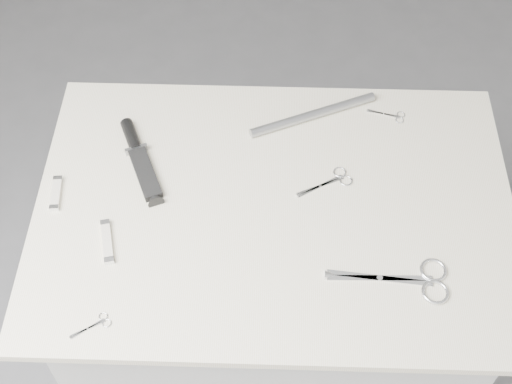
{
  "coord_description": "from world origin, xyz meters",
  "views": [
    {
      "loc": [
        -0.01,
        -0.87,
        2.12
      ],
      "look_at": [
        -0.04,
        0.04,
        0.92
      ],
      "focal_mm": 50.0,
      "sensor_mm": 36.0,
      "label": 1
    }
  ],
  "objects_px": {
    "large_shears": "(415,280)",
    "metal_rail": "(313,115)",
    "pocket_knife_b": "(56,193)",
    "sheathed_knife": "(139,156)",
    "plinth": "(271,311)",
    "embroidery_scissors_a": "(333,181)",
    "tiny_scissors": "(96,325)",
    "pocket_knife_a": "(107,241)",
    "embroidery_scissors_b": "(392,116)"
  },
  "relations": [
    {
      "from": "metal_rail",
      "to": "pocket_knife_a",
      "type": "bearing_deg",
      "value": -139.64
    },
    {
      "from": "tiny_scissors",
      "to": "pocket_knife_a",
      "type": "height_order",
      "value": "pocket_knife_a"
    },
    {
      "from": "large_shears",
      "to": "pocket_knife_b",
      "type": "distance_m",
      "value": 0.76
    },
    {
      "from": "tiny_scissors",
      "to": "metal_rail",
      "type": "relative_size",
      "value": 0.24
    },
    {
      "from": "pocket_knife_a",
      "to": "embroidery_scissors_a",
      "type": "bearing_deg",
      "value": -83.34
    },
    {
      "from": "tiny_scissors",
      "to": "pocket_knife_a",
      "type": "bearing_deg",
      "value": 59.0
    },
    {
      "from": "embroidery_scissors_b",
      "to": "metal_rail",
      "type": "xyz_separation_m",
      "value": [
        -0.18,
        -0.01,
        0.01
      ]
    },
    {
      "from": "large_shears",
      "to": "metal_rail",
      "type": "relative_size",
      "value": 0.76
    },
    {
      "from": "plinth",
      "to": "sheathed_knife",
      "type": "height_order",
      "value": "sheathed_knife"
    },
    {
      "from": "large_shears",
      "to": "pocket_knife_a",
      "type": "distance_m",
      "value": 0.61
    },
    {
      "from": "large_shears",
      "to": "embroidery_scissors_b",
      "type": "distance_m",
      "value": 0.43
    },
    {
      "from": "embroidery_scissors_a",
      "to": "metal_rail",
      "type": "relative_size",
      "value": 0.4
    },
    {
      "from": "large_shears",
      "to": "embroidery_scissors_b",
      "type": "bearing_deg",
      "value": 93.35
    },
    {
      "from": "embroidery_scissors_b",
      "to": "pocket_knife_a",
      "type": "relative_size",
      "value": 0.83
    },
    {
      "from": "large_shears",
      "to": "metal_rail",
      "type": "bearing_deg",
      "value": 116.35
    },
    {
      "from": "pocket_knife_b",
      "to": "metal_rail",
      "type": "distance_m",
      "value": 0.59
    },
    {
      "from": "embroidery_scissors_a",
      "to": "metal_rail",
      "type": "bearing_deg",
      "value": 73.47
    },
    {
      "from": "plinth",
      "to": "tiny_scissors",
      "type": "xyz_separation_m",
      "value": [
        -0.33,
        -0.28,
        0.47
      ]
    },
    {
      "from": "large_shears",
      "to": "plinth",
      "type": "bearing_deg",
      "value": 150.44
    },
    {
      "from": "embroidery_scissors_a",
      "to": "pocket_knife_a",
      "type": "bearing_deg",
      "value": 171.63
    },
    {
      "from": "large_shears",
      "to": "pocket_knife_b",
      "type": "bearing_deg",
      "value": 168.12
    },
    {
      "from": "tiny_scissors",
      "to": "pocket_knife_a",
      "type": "xyz_separation_m",
      "value": [
        -0.01,
        0.18,
        0.0
      ]
    },
    {
      "from": "embroidery_scissors_b",
      "to": "metal_rail",
      "type": "relative_size",
      "value": 0.28
    },
    {
      "from": "large_shears",
      "to": "embroidery_scissors_b",
      "type": "height_order",
      "value": "large_shears"
    },
    {
      "from": "sheathed_knife",
      "to": "metal_rail",
      "type": "xyz_separation_m",
      "value": [
        0.38,
        0.13,
        0.0
      ]
    },
    {
      "from": "large_shears",
      "to": "pocket_knife_a",
      "type": "xyz_separation_m",
      "value": [
        -0.61,
        0.07,
        0.0
      ]
    },
    {
      "from": "embroidery_scissors_a",
      "to": "tiny_scissors",
      "type": "relative_size",
      "value": 1.65
    },
    {
      "from": "large_shears",
      "to": "tiny_scissors",
      "type": "xyz_separation_m",
      "value": [
        -0.6,
        -0.11,
        -0.0
      ]
    },
    {
      "from": "pocket_knife_a",
      "to": "pocket_knife_b",
      "type": "relative_size",
      "value": 1.19
    },
    {
      "from": "large_shears",
      "to": "sheathed_knife",
      "type": "relative_size",
      "value": 1.05
    },
    {
      "from": "plinth",
      "to": "large_shears",
      "type": "relative_size",
      "value": 3.83
    },
    {
      "from": "plinth",
      "to": "pocket_knife_a",
      "type": "xyz_separation_m",
      "value": [
        -0.33,
        -0.1,
        0.48
      ]
    },
    {
      "from": "plinth",
      "to": "embroidery_scissors_a",
      "type": "bearing_deg",
      "value": 29.33
    },
    {
      "from": "pocket_knife_b",
      "to": "pocket_knife_a",
      "type": "bearing_deg",
      "value": -138.17
    },
    {
      "from": "tiny_scissors",
      "to": "embroidery_scissors_b",
      "type": "bearing_deg",
      "value": 9.71
    },
    {
      "from": "sheathed_knife",
      "to": "pocket_knife_b",
      "type": "relative_size",
      "value": 2.55
    },
    {
      "from": "plinth",
      "to": "embroidery_scissors_a",
      "type": "relative_size",
      "value": 7.33
    },
    {
      "from": "pocket_knife_b",
      "to": "metal_rail",
      "type": "xyz_separation_m",
      "value": [
        0.54,
        0.24,
        0.0
      ]
    },
    {
      "from": "embroidery_scissors_b",
      "to": "pocket_knife_b",
      "type": "height_order",
      "value": "pocket_knife_b"
    },
    {
      "from": "embroidery_scissors_b",
      "to": "metal_rail",
      "type": "height_order",
      "value": "metal_rail"
    },
    {
      "from": "plinth",
      "to": "embroidery_scissors_b",
      "type": "relative_size",
      "value": 10.3
    },
    {
      "from": "sheathed_knife",
      "to": "embroidery_scissors_a",
      "type": "bearing_deg",
      "value": -119.65
    },
    {
      "from": "tiny_scissors",
      "to": "metal_rail",
      "type": "xyz_separation_m",
      "value": [
        0.41,
        0.54,
        0.01
      ]
    },
    {
      "from": "sheathed_knife",
      "to": "pocket_knife_a",
      "type": "xyz_separation_m",
      "value": [
        -0.03,
        -0.22,
        -0.0
      ]
    },
    {
      "from": "embroidery_scissors_a",
      "to": "embroidery_scissors_b",
      "type": "relative_size",
      "value": 1.4
    },
    {
      "from": "pocket_knife_a",
      "to": "pocket_knife_b",
      "type": "bearing_deg",
      "value": 33.26
    },
    {
      "from": "embroidery_scissors_b",
      "to": "tiny_scissors",
      "type": "relative_size",
      "value": 1.17
    },
    {
      "from": "embroidery_scissors_a",
      "to": "pocket_knife_b",
      "type": "relative_size",
      "value": 1.4
    },
    {
      "from": "embroidery_scissors_a",
      "to": "metal_rail",
      "type": "xyz_separation_m",
      "value": [
        -0.04,
        0.18,
        0.01
      ]
    },
    {
      "from": "embroidery_scissors_b",
      "to": "pocket_knife_b",
      "type": "relative_size",
      "value": 0.99
    }
  ]
}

